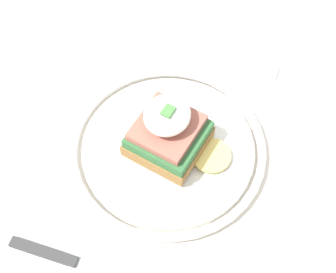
{
  "coord_description": "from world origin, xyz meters",
  "views": [
    {
      "loc": [
        0.24,
        0.2,
        1.27
      ],
      "look_at": [
        -0.01,
        0.05,
        0.79
      ],
      "focal_mm": 50.0,
      "sensor_mm": 36.0,
      "label": 1
    }
  ],
  "objects_px": {
    "fork": "(235,61)",
    "plate": "(168,148)",
    "sandwich": "(169,132)",
    "knife": "(76,263)"
  },
  "relations": [
    {
      "from": "sandwich",
      "to": "knife",
      "type": "relative_size",
      "value": 0.65
    },
    {
      "from": "fork",
      "to": "plate",
      "type": "bearing_deg",
      "value": -2.8
    },
    {
      "from": "plate",
      "to": "knife",
      "type": "relative_size",
      "value": 1.33
    },
    {
      "from": "knife",
      "to": "fork",
      "type": "bearing_deg",
      "value": 176.29
    },
    {
      "from": "sandwich",
      "to": "fork",
      "type": "bearing_deg",
      "value": 177.18
    },
    {
      "from": "sandwich",
      "to": "plate",
      "type": "bearing_deg",
      "value": -0.36
    },
    {
      "from": "sandwich",
      "to": "knife",
      "type": "bearing_deg",
      "value": -4.58
    },
    {
      "from": "plate",
      "to": "sandwich",
      "type": "height_order",
      "value": "sandwich"
    },
    {
      "from": "plate",
      "to": "fork",
      "type": "distance_m",
      "value": 0.17
    },
    {
      "from": "sandwich",
      "to": "knife",
      "type": "height_order",
      "value": "sandwich"
    }
  ]
}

